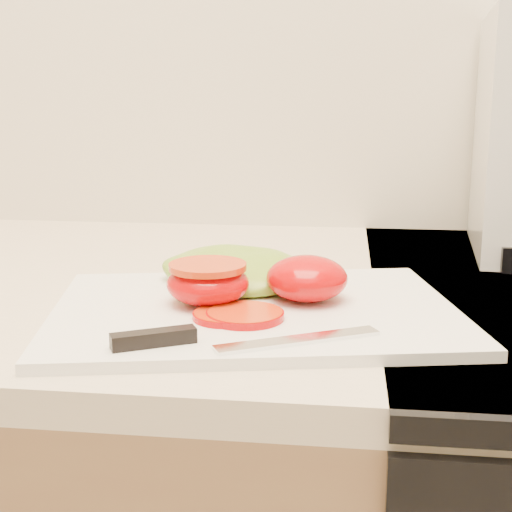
# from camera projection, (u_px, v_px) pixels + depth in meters

# --- Properties ---
(cutting_board) EXTENTS (0.41, 0.33, 0.01)m
(cutting_board) POSITION_uv_depth(u_px,v_px,m) (255.00, 311.00, 0.66)
(cutting_board) COLOR white
(cutting_board) RESTS_ON counter
(tomato_half_dome) EXTENTS (0.08, 0.08, 0.04)m
(tomato_half_dome) POSITION_uv_depth(u_px,v_px,m) (307.00, 278.00, 0.67)
(tomato_half_dome) COLOR #C50707
(tomato_half_dome) RESTS_ON cutting_board
(tomato_half_cut) EXTENTS (0.08, 0.08, 0.04)m
(tomato_half_cut) POSITION_uv_depth(u_px,v_px,m) (208.00, 282.00, 0.66)
(tomato_half_cut) COLOR #C50707
(tomato_half_cut) RESTS_ON cutting_board
(tomato_slice_0) EXTENTS (0.07, 0.07, 0.01)m
(tomato_slice_0) POSITION_uv_depth(u_px,v_px,m) (245.00, 315.00, 0.62)
(tomato_slice_0) COLOR #CE430C
(tomato_slice_0) RESTS_ON cutting_board
(tomato_slice_1) EXTENTS (0.06, 0.06, 0.01)m
(tomato_slice_1) POSITION_uv_depth(u_px,v_px,m) (227.00, 315.00, 0.62)
(tomato_slice_1) COLOR #CE430C
(tomato_slice_1) RESTS_ON cutting_board
(lettuce_leaf_0) EXTENTS (0.18, 0.15, 0.03)m
(lettuce_leaf_0) POSITION_uv_depth(u_px,v_px,m) (234.00, 270.00, 0.73)
(lettuce_leaf_0) COLOR #86B32F
(lettuce_leaf_0) RESTS_ON cutting_board
(knife) EXTENTS (0.21, 0.08, 0.01)m
(knife) POSITION_uv_depth(u_px,v_px,m) (211.00, 339.00, 0.56)
(knife) COLOR silver
(knife) RESTS_ON cutting_board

